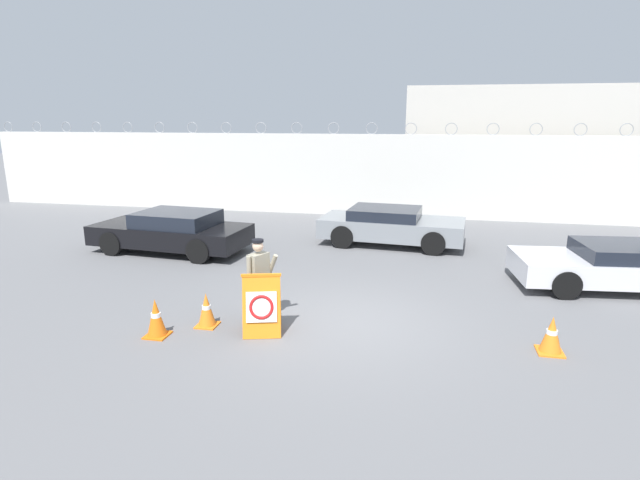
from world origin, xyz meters
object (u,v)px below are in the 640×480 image
traffic_cone_mid (552,335)px  traffic_cone_far (156,318)px  parked_car_far_side (619,265)px  traffic_cone_near (207,310)px  parked_car_rear_sedan (390,225)px  security_guard (259,277)px  barricade_sign (262,304)px  parked_car_front_coupe (172,231)px

traffic_cone_mid → traffic_cone_far: 7.02m
traffic_cone_far → parked_car_far_side: size_ratio=0.15×
traffic_cone_near → traffic_cone_mid: traffic_cone_near is taller
traffic_cone_near → traffic_cone_mid: bearing=1.3°
traffic_cone_near → parked_car_rear_sedan: 7.77m
parked_car_far_side → traffic_cone_near: bearing=19.3°
traffic_cone_near → traffic_cone_mid: size_ratio=1.02×
parked_car_rear_sedan → parked_car_far_side: (5.54, -3.15, -0.05)m
security_guard → parked_car_far_side: size_ratio=0.35×
security_guard → traffic_cone_near: (-0.94, -0.41, -0.59)m
barricade_sign → parked_car_far_side: barricade_sign is taller
traffic_cone_near → traffic_cone_far: (-0.72, -0.62, 0.03)m
traffic_cone_near → parked_car_front_coupe: (-3.31, 4.95, 0.30)m
traffic_cone_far → traffic_cone_mid: bearing=6.3°
barricade_sign → parked_car_far_side: bearing=13.3°
traffic_cone_mid → parked_car_far_side: 4.50m
traffic_cone_far → parked_car_front_coupe: bearing=114.9°
traffic_cone_near → parked_car_rear_sedan: bearing=67.0°
barricade_sign → parked_car_far_side: size_ratio=0.24×
traffic_cone_mid → parked_car_front_coupe: 10.71m
barricade_sign → traffic_cone_near: barricade_sign is taller
parked_car_rear_sedan → traffic_cone_far: bearing=-110.3°
traffic_cone_mid → parked_car_far_side: (2.31, 3.85, 0.24)m
barricade_sign → traffic_cone_far: 1.95m
parked_car_rear_sedan → barricade_sign: bearing=-99.1°
parked_car_far_side → parked_car_rear_sedan: bearing=-35.4°
traffic_cone_mid → parked_car_far_side: parked_car_far_side is taller
barricade_sign → parked_car_front_coupe: (-4.46, 5.03, 0.06)m
traffic_cone_near → barricade_sign: bearing=-3.9°
traffic_cone_far → parked_car_far_side: (9.29, 4.62, 0.21)m
traffic_cone_mid → parked_car_front_coupe: bearing=153.3°
barricade_sign → parked_car_far_side: 8.47m
security_guard → parked_car_front_coupe: 6.22m
traffic_cone_mid → parked_car_front_coupe: parked_car_front_coupe is taller
traffic_cone_near → parked_car_front_coupe: bearing=123.7°
traffic_cone_mid → parked_car_rear_sedan: parked_car_rear_sedan is taller
barricade_sign → traffic_cone_far: bearing=-179.4°
traffic_cone_mid → parked_car_rear_sedan: 7.72m
security_guard → traffic_cone_far: (-1.66, -1.03, -0.57)m
traffic_cone_far → traffic_cone_near: bearing=40.8°
parked_car_front_coupe → parked_car_rear_sedan: (6.34, 2.20, -0.02)m
security_guard → parked_car_front_coupe: bearing=69.2°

